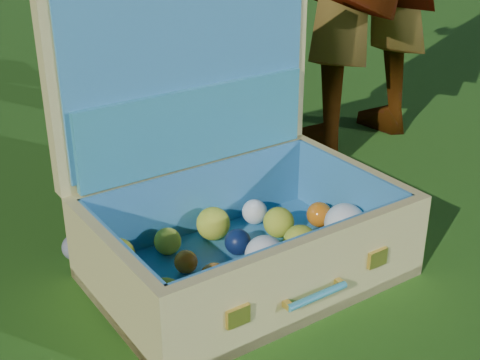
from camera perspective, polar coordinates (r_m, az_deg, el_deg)
name	(u,v)px	position (r m, az deg, el deg)	size (l,w,h in m)	color
ground	(308,260)	(1.56, 5.83, -6.80)	(60.00, 60.00, 0.00)	#215114
stray_ball	(75,247)	(1.59, -13.88, -5.59)	(0.06, 0.06, 0.06)	#3C689E
suitcase	(229,192)	(1.47, -0.91, -1.01)	(0.79, 0.70, 0.63)	#D9C775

